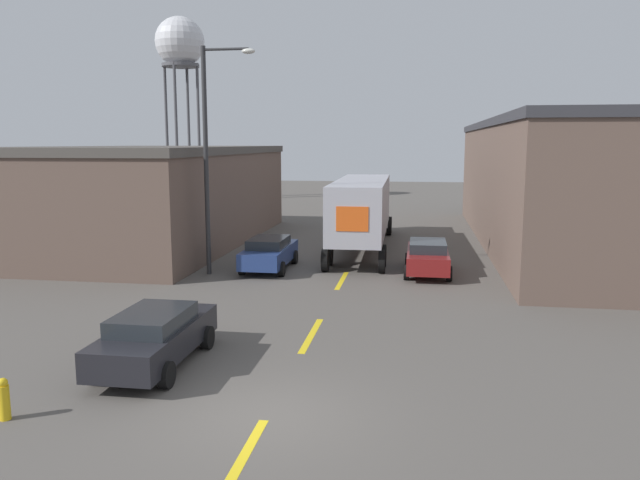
# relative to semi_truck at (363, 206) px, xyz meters

# --- Properties ---
(ground_plane) EXTENTS (160.00, 160.00, 0.00)m
(ground_plane) POSITION_rel_semi_truck_xyz_m (-0.18, -20.87, -2.29)
(ground_plane) COLOR #56514C
(road_centerline) EXTENTS (0.20, 18.18, 0.01)m
(road_centerline) POSITION_rel_semi_truck_xyz_m (-0.18, -15.34, -2.28)
(road_centerline) COLOR yellow
(road_centerline) RESTS_ON ground_plane
(warehouse_left) EXTENTS (11.00, 20.32, 5.38)m
(warehouse_left) POSITION_rel_semi_truck_xyz_m (-12.11, 0.30, 0.41)
(warehouse_left) COLOR brown
(warehouse_left) RESTS_ON ground_plane
(warehouse_right) EXTENTS (8.86, 28.44, 6.79)m
(warehouse_right) POSITION_rel_semi_truck_xyz_m (10.68, 3.17, 1.11)
(warehouse_right) COLOR brown
(warehouse_right) RESTS_ON ground_plane
(semi_truck) EXTENTS (2.99, 14.16, 3.74)m
(semi_truck) POSITION_rel_semi_truck_xyz_m (0.00, 0.00, 0.00)
(semi_truck) COLOR silver
(semi_truck) RESTS_ON ground_plane
(parked_car_left_near) EXTENTS (1.94, 4.54, 1.43)m
(parked_car_left_near) POSITION_rel_semi_truck_xyz_m (-3.64, -18.40, -1.52)
(parked_car_left_near) COLOR black
(parked_car_left_near) RESTS_ON ground_plane
(parked_car_right_mid) EXTENTS (1.94, 4.54, 1.43)m
(parked_car_right_mid) POSITION_rel_semi_truck_xyz_m (3.29, -5.99, -1.52)
(parked_car_right_mid) COLOR maroon
(parked_car_right_mid) RESTS_ON ground_plane
(parked_car_left_far) EXTENTS (1.94, 4.54, 1.43)m
(parked_car_left_far) POSITION_rel_semi_truck_xyz_m (-3.64, -6.13, -1.52)
(parked_car_left_far) COLOR navy
(parked_car_left_far) RESTS_ON ground_plane
(water_tower) EXTENTS (4.70, 4.70, 17.53)m
(water_tower) POSITION_rel_semi_truck_xyz_m (-20.08, 26.45, 12.50)
(water_tower) COLOR #47474C
(water_tower) RESTS_ON ground_plane
(street_lamp) EXTENTS (2.28, 0.32, 9.47)m
(street_lamp) POSITION_rel_semi_truck_xyz_m (-5.76, -7.48, 3.09)
(street_lamp) COLOR #2D2D30
(street_lamp) RESTS_ON ground_plane
(fire_hydrant) EXTENTS (0.22, 0.22, 0.88)m
(fire_hydrant) POSITION_rel_semi_truck_xyz_m (-5.38, -21.86, -1.85)
(fire_hydrant) COLOR gold
(fire_hydrant) RESTS_ON ground_plane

